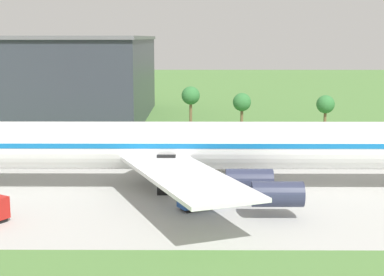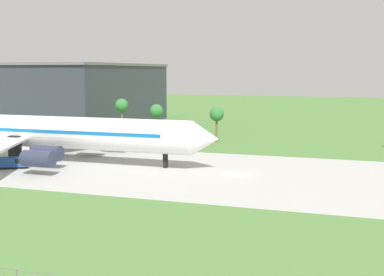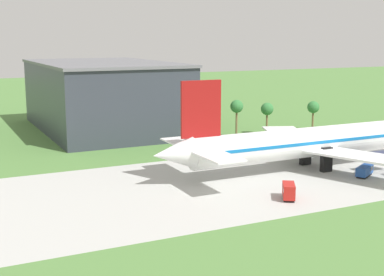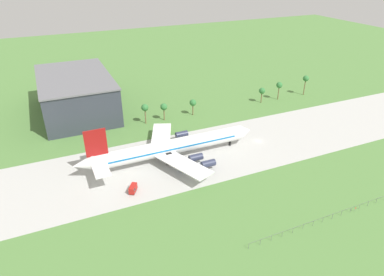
# 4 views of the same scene
# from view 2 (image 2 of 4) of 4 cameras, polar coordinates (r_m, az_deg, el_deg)

# --- Properties ---
(ground_plane) EXTENTS (600.00, 600.00, 0.00)m
(ground_plane) POSITION_cam_2_polar(r_m,az_deg,el_deg) (93.65, 4.83, -3.88)
(ground_plane) COLOR #517F3D
(taxiway_strip) EXTENTS (320.00, 44.00, 0.02)m
(taxiway_strip) POSITION_cam_2_polar(r_m,az_deg,el_deg) (93.65, 4.83, -3.88)
(taxiway_strip) COLOR #B2B2AD
(taxiway_strip) RESTS_ON ground_plane
(jet_airliner) EXTENTS (78.47, 52.13, 19.78)m
(jet_airliner) POSITION_cam_2_polar(r_m,az_deg,el_deg) (112.73, -16.56, 0.68)
(jet_airliner) COLOR white
(jet_airliner) RESTS_ON ground_plane
(baggage_tug) EXTENTS (5.78, 4.47, 2.11)m
(baggage_tug) POSITION_cam_2_polar(r_m,az_deg,el_deg) (103.97, -18.47, -2.48)
(baggage_tug) COLOR black
(baggage_tug) RESTS_ON ground_plane
(terminal_building) EXTENTS (36.72, 61.20, 20.43)m
(terminal_building) POSITION_cam_2_polar(r_m,az_deg,el_deg) (184.98, -11.44, 4.62)
(terminal_building) COLOR #333842
(terminal_building) RESTS_ON ground_plane
(palm_tree_row) EXTENTS (105.57, 3.60, 12.35)m
(palm_tree_row) POSITION_cam_2_polar(r_m,az_deg,el_deg) (130.20, 12.08, 2.71)
(palm_tree_row) COLOR brown
(palm_tree_row) RESTS_ON ground_plane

